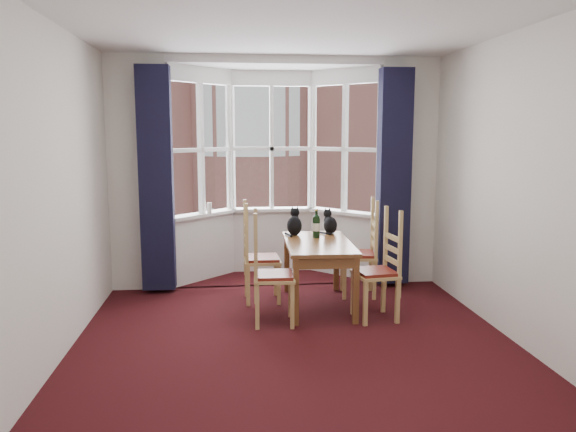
{
  "coord_description": "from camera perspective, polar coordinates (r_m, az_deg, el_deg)",
  "views": [
    {
      "loc": [
        -0.57,
        -4.58,
        1.9
      ],
      "look_at": [
        0.02,
        1.05,
        1.05
      ],
      "focal_mm": 35.0,
      "sensor_mm": 36.0,
      "label": 1
    }
  ],
  "objects": [
    {
      "name": "ceiling",
      "position": [
        4.7,
        1.19,
        19.58
      ],
      "size": [
        4.5,
        4.5,
        0.0
      ],
      "primitive_type": "plane",
      "rotation": [
        3.14,
        0.0,
        0.0
      ],
      "color": "white",
      "rests_on": "floor"
    },
    {
      "name": "wall_near",
      "position": [
        2.45,
        7.67,
        -3.32
      ],
      "size": [
        4.0,
        0.0,
        4.0
      ],
      "primitive_type": "plane",
      "rotation": [
        -1.57,
        0.0,
        0.0
      ],
      "color": "silver",
      "rests_on": "floor"
    },
    {
      "name": "tenement_building",
      "position": [
        18.6,
        -4.25,
        7.59
      ],
      "size": [
        18.4,
        7.8,
        15.2
      ],
      "color": "#90554A",
      "rests_on": "street"
    },
    {
      "name": "floor",
      "position": [
        4.99,
        1.08,
        -13.84
      ],
      "size": [
        4.5,
        4.5,
        0.0
      ],
      "primitive_type": "plane",
      "color": "black",
      "rests_on": "ground"
    },
    {
      "name": "cat_left",
      "position": [
        6.47,
        0.66,
        -0.82
      ],
      "size": [
        0.21,
        0.27,
        0.33
      ],
      "color": "black",
      "rests_on": "dining_table"
    },
    {
      "name": "chair_right_near",
      "position": [
        5.83,
        9.7,
        -5.76
      ],
      "size": [
        0.45,
        0.47,
        0.92
      ],
      "color": "tan",
      "rests_on": "floor"
    },
    {
      "name": "wall_back_pier_right",
      "position": [
        7.2,
        12.05,
        4.37
      ],
      "size": [
        0.7,
        0.12,
        2.8
      ],
      "primitive_type": "cube",
      "color": "silver",
      "rests_on": "floor"
    },
    {
      "name": "curtain_right",
      "position": [
        6.96,
        10.69,
        3.86
      ],
      "size": [
        0.38,
        0.22,
        2.6
      ],
      "primitive_type": "cube",
      "color": "black",
      "rests_on": "floor"
    },
    {
      "name": "chair_right_far",
      "position": [
        6.61,
        7.94,
        -4.02
      ],
      "size": [
        0.45,
        0.47,
        0.92
      ],
      "color": "tan",
      "rests_on": "floor"
    },
    {
      "name": "wine_bottle",
      "position": [
        6.31,
        2.89,
        -0.93
      ],
      "size": [
        0.08,
        0.08,
        0.32
      ],
      "color": "black",
      "rests_on": "dining_table"
    },
    {
      "name": "wall_right",
      "position": [
        5.27,
        23.26,
        2.41
      ],
      "size": [
        0.0,
        4.5,
        4.5
      ],
      "primitive_type": "plane",
      "rotation": [
        1.57,
        0.0,
        -1.57
      ],
      "color": "silver",
      "rests_on": "floor"
    },
    {
      "name": "bay_window",
      "position": [
        7.37,
        -1.52,
        4.65
      ],
      "size": [
        2.76,
        0.94,
        2.8
      ],
      "color": "white",
      "rests_on": "floor"
    },
    {
      "name": "wall_left",
      "position": [
        4.82,
        -23.19,
        1.9
      ],
      "size": [
        0.0,
        4.5,
        4.5
      ],
      "primitive_type": "plane",
      "rotation": [
        1.57,
        0.0,
        1.57
      ],
      "color": "silver",
      "rests_on": "floor"
    },
    {
      "name": "dining_table",
      "position": [
        6.12,
        3.09,
        -3.51
      ],
      "size": [
        0.74,
        1.33,
        0.72
      ],
      "color": "brown",
      "rests_on": "floor"
    },
    {
      "name": "chair_left_near",
      "position": [
        5.6,
        -2.36,
        -6.23
      ],
      "size": [
        0.42,
        0.44,
        0.92
      ],
      "color": "tan",
      "rests_on": "floor"
    },
    {
      "name": "candle_tall",
      "position": [
        7.25,
        -8.0,
        0.82
      ],
      "size": [
        0.06,
        0.06,
        0.13
      ],
      "primitive_type": "cylinder",
      "color": "white",
      "rests_on": "bay_window"
    },
    {
      "name": "chair_left_far",
      "position": [
        6.34,
        -3.47,
        -4.49
      ],
      "size": [
        0.41,
        0.43,
        0.92
      ],
      "color": "tan",
      "rests_on": "floor"
    },
    {
      "name": "cat_right",
      "position": [
        6.59,
        4.29,
        -0.79
      ],
      "size": [
        0.21,
        0.25,
        0.3
      ],
      "color": "black",
      "rests_on": "dining_table"
    },
    {
      "name": "curtain_left",
      "position": [
        6.72,
        -13.23,
        3.62
      ],
      "size": [
        0.38,
        0.22,
        2.6
      ],
      "primitive_type": "cube",
      "color": "black",
      "rests_on": "floor"
    },
    {
      "name": "street",
      "position": [
        37.67,
        -4.99,
        -3.6
      ],
      "size": [
        80.0,
        80.0,
        0.0
      ],
      "primitive_type": "plane",
      "color": "#333335",
      "rests_on": "ground"
    },
    {
      "name": "wall_back_pier_left",
      "position": [
        6.93,
        -14.95,
        4.12
      ],
      "size": [
        0.7,
        0.12,
        2.8
      ],
      "primitive_type": "cube",
      "color": "silver",
      "rests_on": "floor"
    }
  ]
}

